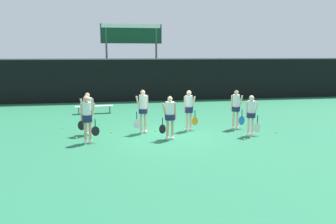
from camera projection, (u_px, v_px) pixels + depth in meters
ground_plane at (169, 135)px, 13.36m from camera, size 140.00×140.00×0.00m
fence_windscreen at (146, 80)px, 22.59m from camera, size 60.00×0.08×2.95m
scoreboard at (131, 40)px, 23.13m from camera, size 4.30×0.15×5.32m
bench_courtside at (94, 107)px, 18.08m from camera, size 2.07×0.50×0.42m
player_0 at (87, 115)px, 12.00m from camera, size 0.66×0.37×1.77m
player_1 at (170, 114)px, 12.56m from camera, size 0.65×0.39×1.67m
player_2 at (251, 112)px, 13.09m from camera, size 0.64×0.36×1.64m
player_3 at (88, 110)px, 13.26m from camera, size 0.67×0.39×1.73m
player_4 at (143, 108)px, 13.53m from camera, size 0.65×0.36×1.82m
player_5 at (189, 107)px, 13.97m from camera, size 0.63×0.36×1.75m
player_6 at (236, 106)px, 14.28m from camera, size 0.64×0.36×1.73m
tennis_ball_0 at (111, 132)px, 13.75m from camera, size 0.06×0.06×0.06m
tennis_ball_1 at (62, 128)px, 14.54m from camera, size 0.07×0.07×0.07m
tennis_ball_2 at (76, 138)px, 12.78m from camera, size 0.07×0.07×0.07m
tennis_ball_3 at (144, 129)px, 14.28m from camera, size 0.07×0.07×0.07m
tennis_ball_4 at (155, 130)px, 13.99m from camera, size 0.07×0.07×0.07m
tennis_ball_5 at (244, 139)px, 12.57m from camera, size 0.06×0.06×0.06m
tennis_ball_6 at (276, 132)px, 13.69m from camera, size 0.07×0.07×0.07m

